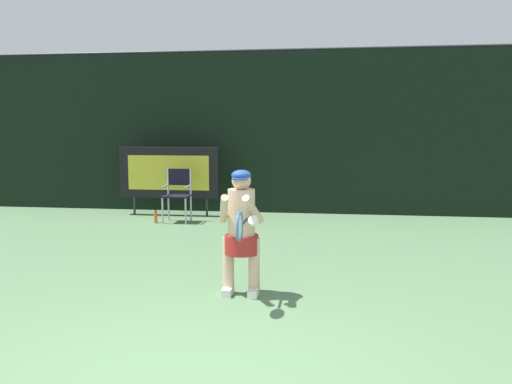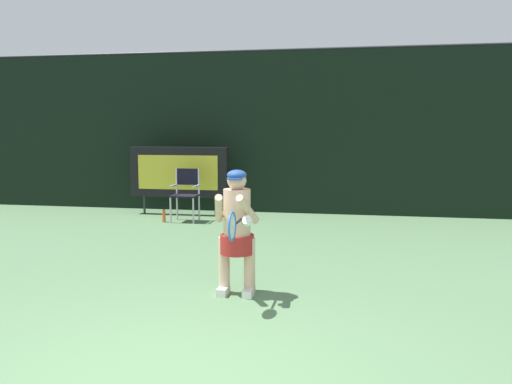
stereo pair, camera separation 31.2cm
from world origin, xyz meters
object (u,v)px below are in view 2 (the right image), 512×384
at_px(scoreboard, 179,172).
at_px(tennis_racket, 233,226).
at_px(umpire_chair, 186,191).
at_px(tennis_player, 236,228).
at_px(water_bottle, 164,216).

xyz_separation_m(scoreboard, tennis_racket, (2.58, -5.89, -0.04)).
xyz_separation_m(umpire_chair, tennis_player, (2.10, -4.59, 0.16)).
relative_size(umpire_chair, tennis_racket, 1.79).
height_order(umpire_chair, tennis_racket, umpire_chair).
relative_size(water_bottle, tennis_player, 0.18).
distance_m(scoreboard, umpire_chair, 0.90).
bearing_deg(umpire_chair, tennis_racket, -67.02).
bearing_deg(tennis_racket, water_bottle, 111.30).
relative_size(umpire_chair, tennis_player, 0.75).
relative_size(umpire_chair, water_bottle, 4.08).
bearing_deg(water_bottle, tennis_player, -60.22).
height_order(scoreboard, water_bottle, scoreboard).
relative_size(water_bottle, tennis_racket, 0.44).
xyz_separation_m(umpire_chair, tennis_racket, (2.19, -5.15, 0.29)).
xyz_separation_m(scoreboard, water_bottle, (-0.02, -0.95, -0.82)).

